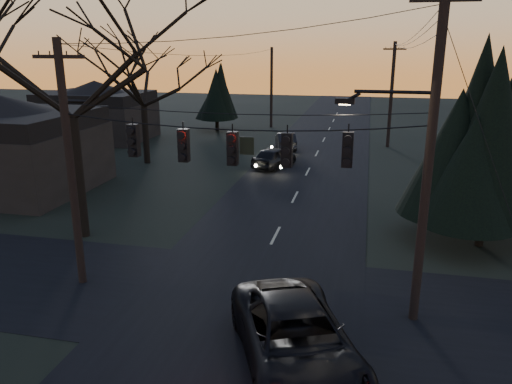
% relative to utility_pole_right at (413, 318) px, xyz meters
% --- Properties ---
extents(main_road, '(8.00, 120.00, 0.02)m').
position_rel_utility_pole_right_xyz_m(main_road, '(-5.50, 10.00, 0.01)').
color(main_road, black).
rests_on(main_road, ground).
extents(cross_road, '(60.00, 7.00, 0.02)m').
position_rel_utility_pole_right_xyz_m(cross_road, '(-5.50, 0.00, 0.01)').
color(cross_road, black).
rests_on(cross_road, ground).
extents(utility_pole_right, '(5.00, 0.30, 10.00)m').
position_rel_utility_pole_right_xyz_m(utility_pole_right, '(0.00, 0.00, 0.00)').
color(utility_pole_right, black).
rests_on(utility_pole_right, ground).
extents(utility_pole_left, '(1.80, 0.30, 8.50)m').
position_rel_utility_pole_right_xyz_m(utility_pole_left, '(-11.50, 0.00, 0.00)').
color(utility_pole_left, black).
rests_on(utility_pole_left, ground).
extents(utility_pole_far_r, '(1.80, 0.30, 8.50)m').
position_rel_utility_pole_right_xyz_m(utility_pole_far_r, '(0.00, 28.00, 0.00)').
color(utility_pole_far_r, black).
rests_on(utility_pole_far_r, ground).
extents(utility_pole_far_l, '(0.30, 0.30, 8.00)m').
position_rel_utility_pole_right_xyz_m(utility_pole_far_l, '(-11.50, 36.00, 0.00)').
color(utility_pole_far_l, black).
rests_on(utility_pole_far_l, ground).
extents(span_signal_assembly, '(11.50, 0.44, 1.58)m').
position_rel_utility_pole_right_xyz_m(span_signal_assembly, '(-5.74, 0.00, 5.25)').
color(span_signal_assembly, black).
rests_on(span_signal_assembly, ground).
extents(bare_tree_left, '(10.41, 10.41, 10.61)m').
position_rel_utility_pole_right_xyz_m(bare_tree_left, '(-13.89, 4.15, 7.42)').
color(bare_tree_left, black).
rests_on(bare_tree_left, ground).
extents(evergreen_right, '(4.95, 4.95, 7.87)m').
position_rel_utility_pole_right_xyz_m(evergreen_right, '(3.20, 6.80, 4.53)').
color(evergreen_right, black).
rests_on(evergreen_right, ground).
extents(bare_tree_dist, '(7.91, 7.91, 8.22)m').
position_rel_utility_pole_right_xyz_m(bare_tree_dist, '(-17.19, 18.10, 5.75)').
color(bare_tree_dist, black).
rests_on(bare_tree_dist, ground).
extents(evergreen_dist, '(3.61, 3.61, 5.97)m').
position_rel_utility_pole_right_xyz_m(evergreen_dist, '(-16.39, 32.88, 3.58)').
color(evergreen_dist, black).
rests_on(evergreen_dist, ground).
extents(house_left_near, '(10.00, 8.00, 5.60)m').
position_rel_utility_pole_right_xyz_m(house_left_near, '(-22.50, 10.00, 2.80)').
color(house_left_near, black).
rests_on(house_left_near, ground).
extents(house_left_far, '(9.00, 7.00, 5.20)m').
position_rel_utility_pole_right_xyz_m(house_left_far, '(-25.50, 26.00, 2.60)').
color(house_left_far, black).
rests_on(house_left_far, ground).
extents(suv_near, '(4.91, 6.65, 1.68)m').
position_rel_utility_pole_right_xyz_m(suv_near, '(-3.25, -3.25, 0.84)').
color(suv_near, black).
rests_on(suv_near, ground).
extents(sedan_oncoming_a, '(2.94, 4.53, 1.43)m').
position_rel_utility_pole_right_xyz_m(sedan_oncoming_a, '(-7.94, 18.77, 0.72)').
color(sedan_oncoming_a, black).
rests_on(sedan_oncoming_a, ground).
extents(sedan_oncoming_b, '(2.43, 4.32, 1.35)m').
position_rel_utility_pole_right_xyz_m(sedan_oncoming_b, '(-8.21, 25.23, 0.67)').
color(sedan_oncoming_b, black).
rests_on(sedan_oncoming_b, ground).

